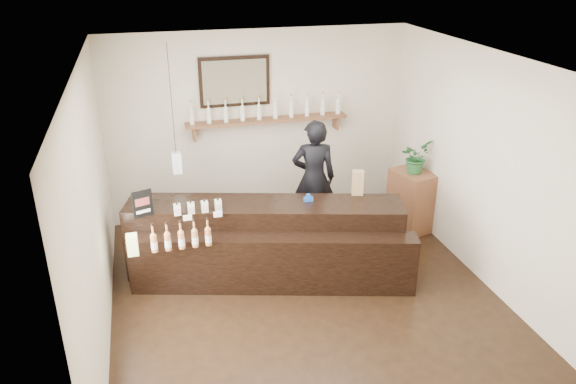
{
  "coord_description": "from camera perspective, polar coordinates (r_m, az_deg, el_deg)",
  "views": [
    {
      "loc": [
        -1.64,
        -5.43,
        3.89
      ],
      "look_at": [
        -0.03,
        0.7,
        1.07
      ],
      "focal_mm": 35.0,
      "sensor_mm": 36.0,
      "label": 1
    }
  ],
  "objects": [
    {
      "name": "back_wall_decor",
      "position": [
        8.22,
        -3.93,
        8.9
      ],
      "size": [
        2.66,
        0.96,
        1.69
      ],
      "color": "brown",
      "rests_on": "ground"
    },
    {
      "name": "potted_plant",
      "position": [
        8.14,
        12.83,
        3.5
      ],
      "size": [
        0.56,
        0.55,
        0.47
      ],
      "primitive_type": "imported",
      "rotation": [
        0.0,
        0.0,
        0.69
      ],
      "color": "#26602E",
      "rests_on": "side_cabinet"
    },
    {
      "name": "room_shell",
      "position": [
        6.08,
        1.92,
        2.86
      ],
      "size": [
        5.0,
        5.0,
        5.0
      ],
      "color": "beige",
      "rests_on": "ground"
    },
    {
      "name": "ground",
      "position": [
        6.88,
        1.72,
        -10.49
      ],
      "size": [
        5.0,
        5.0,
        0.0
      ],
      "primitive_type": "plane",
      "color": "black",
      "rests_on": "ground"
    },
    {
      "name": "side_cabinet",
      "position": [
        8.4,
        12.41,
        -0.84
      ],
      "size": [
        0.59,
        0.71,
        0.89
      ],
      "color": "brown",
      "rests_on": "ground"
    },
    {
      "name": "promo_sign",
      "position": [
        6.73,
        -14.56,
        -1.16
      ],
      "size": [
        0.23,
        0.1,
        0.33
      ],
      "color": "black",
      "rests_on": "counter"
    },
    {
      "name": "counter",
      "position": [
        7.04,
        -2.19,
        -5.3
      ],
      "size": [
        3.46,
        1.81,
        1.12
      ],
      "color": "black",
      "rests_on": "ground"
    },
    {
      "name": "tape_dispenser",
      "position": [
        6.96,
        2.09,
        -0.64
      ],
      "size": [
        0.12,
        0.05,
        0.1
      ],
      "color": "#1749A4",
      "rests_on": "counter"
    },
    {
      "name": "paper_bag",
      "position": [
        7.15,
        7.1,
        0.95
      ],
      "size": [
        0.17,
        0.15,
        0.32
      ],
      "color": "olive",
      "rests_on": "counter"
    },
    {
      "name": "shopkeeper",
      "position": [
        7.89,
        2.64,
        2.16
      ],
      "size": [
        0.77,
        0.58,
        1.93
      ],
      "primitive_type": "imported",
      "rotation": [
        0.0,
        0.0,
        2.96
      ],
      "color": "black",
      "rests_on": "ground"
    }
  ]
}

